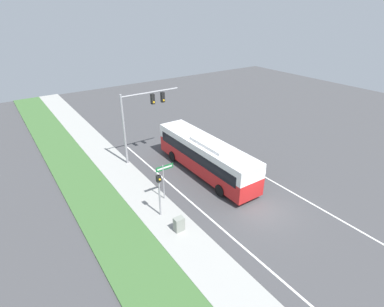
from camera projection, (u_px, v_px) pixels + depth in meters
ground_plane at (259, 208)px, 21.46m from camera, size 80.00×80.00×0.00m
sidewalk at (187, 242)px, 18.28m from camera, size 2.80×80.00×0.12m
grass_verge at (139, 266)px, 16.67m from camera, size 3.60×80.00×0.10m
lane_divider_near at (220, 227)px, 19.63m from camera, size 0.14×30.00×0.01m
lane_divider_far at (292, 192)px, 23.28m from camera, size 0.14×30.00×0.01m
bus at (205, 155)px, 25.22m from camera, size 2.59×11.18×3.21m
signal_gantry at (140, 113)px, 26.18m from camera, size 5.59×0.41×6.50m
pedestrian_signal at (159, 189)px, 19.69m from camera, size 0.28×0.34×3.24m
street_sign at (164, 176)px, 21.53m from camera, size 1.41×0.08×2.93m
utility_cabinet at (179, 224)px, 18.99m from camera, size 0.64×0.46×0.95m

